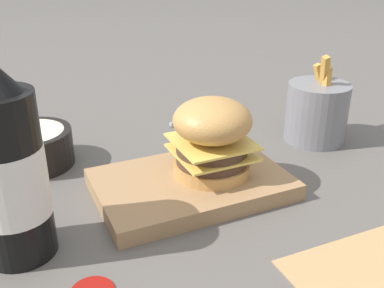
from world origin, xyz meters
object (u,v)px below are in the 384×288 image
object	(u,v)px
burger	(211,136)
spoon	(216,109)
serving_board	(192,185)
fries_basket	(317,111)
side_bowl	(32,147)
ketchup_bottle	(8,173)

from	to	relation	value
burger	spoon	world-z (taller)	burger
serving_board	fries_basket	size ratio (longest dim) A/B	1.70
serving_board	side_bowl	xyz separation A→B (m)	(0.18, -0.18, 0.02)
serving_board	fries_basket	bearing A→B (deg)	-164.41
side_bowl	spoon	bearing A→B (deg)	-166.72
fries_basket	side_bowl	world-z (taller)	fries_basket
side_bowl	serving_board	bearing A→B (deg)	136.29
spoon	side_bowl	bearing A→B (deg)	175.70
side_bowl	ketchup_bottle	bearing A→B (deg)	79.60
burger	side_bowl	distance (m)	0.28
burger	ketchup_bottle	size ratio (longest dim) A/B	0.48
serving_board	spoon	bearing A→B (deg)	-123.28
serving_board	burger	distance (m)	0.07
serving_board	burger	size ratio (longest dim) A/B	2.41
fries_basket	side_bowl	bearing A→B (deg)	-12.85
serving_board	ketchup_bottle	world-z (taller)	ketchup_bottle
ketchup_bottle	side_bowl	size ratio (longest dim) A/B	1.83
serving_board	side_bowl	size ratio (longest dim) A/B	2.13
ketchup_bottle	side_bowl	world-z (taller)	ketchup_bottle
serving_board	burger	world-z (taller)	burger
serving_board	spoon	xyz separation A→B (m)	(-0.17, -0.26, -0.00)
side_bowl	spoon	xyz separation A→B (m)	(-0.36, -0.08, -0.02)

